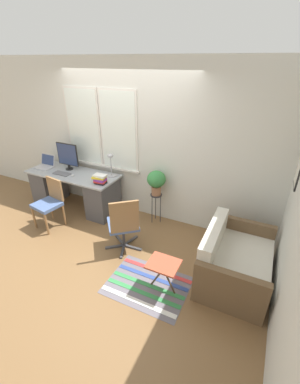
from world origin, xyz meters
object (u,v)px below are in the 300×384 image
at_px(laptop, 45,165).
at_px(desk_chair_wooden, 50,202).
at_px(couch_loveseat, 233,262).
at_px(plant_stand, 156,199).
at_px(keyboard, 62,174).
at_px(desk_lamp, 111,162).
at_px(folding_stool, 163,266).
at_px(potted_plant, 156,181).
at_px(mouse, 73,175).
at_px(book_stack, 100,179).
at_px(monitor, 68,156).
at_px(office_chair_swivel, 124,224).

height_order(laptop, desk_chair_wooden, laptop).
relative_size(couch_loveseat, plant_stand, 2.20).
xyz_separation_m(keyboard, couch_loveseat, (3.26, -0.45, -0.48)).
distance_m(desk_lamp, plant_stand, 1.04).
height_order(laptop, folding_stool, laptop).
height_order(keyboard, potted_plant, potted_plant).
distance_m(mouse, book_stack, 0.64).
bearing_deg(plant_stand, monitor, -177.02).
bearing_deg(folding_stool, keyboard, 157.56).
xyz_separation_m(keyboard, desk_chair_wooden, (0.18, -0.55, -0.27)).
xyz_separation_m(mouse, desk_chair_wooden, (-0.07, -0.56, -0.28)).
relative_size(book_stack, potted_plant, 0.57).
xyz_separation_m(mouse, folding_stool, (2.26, -1.04, -0.36)).
relative_size(office_chair_swivel, couch_loveseat, 0.77).
relative_size(mouse, folding_stool, 0.16).
xyz_separation_m(mouse, potted_plant, (1.52, 0.34, 0.07)).
height_order(desk_lamp, couch_loveseat, desk_lamp).
relative_size(book_stack, desk_chair_wooden, 0.29).
height_order(monitor, plant_stand, monitor).
bearing_deg(office_chair_swivel, folding_stool, 111.68).
xyz_separation_m(plant_stand, potted_plant, (-0.00, -0.00, 0.35)).
bearing_deg(couch_loveseat, plant_stand, 62.01).
xyz_separation_m(desk_lamp, book_stack, (-0.01, -0.35, -0.20)).
height_order(monitor, keyboard, monitor).
bearing_deg(laptop, plant_stand, 5.54).
xyz_separation_m(monitor, book_stack, (0.92, -0.27, -0.19)).
distance_m(desk_chair_wooden, office_chair_swivel, 1.49).
distance_m(monitor, mouse, 0.45).
relative_size(desk_chair_wooden, office_chair_swivel, 0.91).
bearing_deg(keyboard, couch_loveseat, -7.78).
xyz_separation_m(monitor, plant_stand, (1.81, 0.09, -0.54)).
bearing_deg(book_stack, laptop, 174.30).
xyz_separation_m(office_chair_swivel, couch_loveseat, (1.59, 0.13, -0.21)).
bearing_deg(book_stack, mouse, 177.29).
relative_size(monitor, folding_stool, 1.16).
height_order(monitor, couch_loveseat, monitor).
xyz_separation_m(desk_lamp, desk_chair_wooden, (-0.71, -0.88, -0.55)).
bearing_deg(desk_chair_wooden, plant_stand, 38.25).
height_order(keyboard, folding_stool, keyboard).
distance_m(desk_lamp, office_chair_swivel, 1.31).
height_order(potted_plant, folding_stool, potted_plant).
xyz_separation_m(laptop, couch_loveseat, (3.79, -0.56, -0.52)).
bearing_deg(potted_plant, book_stack, -157.74).
height_order(laptop, book_stack, laptop).
distance_m(desk_chair_wooden, folding_stool, 2.38).
bearing_deg(folding_stool, office_chair_swivel, 151.35).
bearing_deg(desk_lamp, book_stack, -90.92).
bearing_deg(folding_stool, potted_plant, 117.97).
relative_size(monitor, desk_chair_wooden, 0.60).
bearing_deg(plant_stand, keyboard, -169.12).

